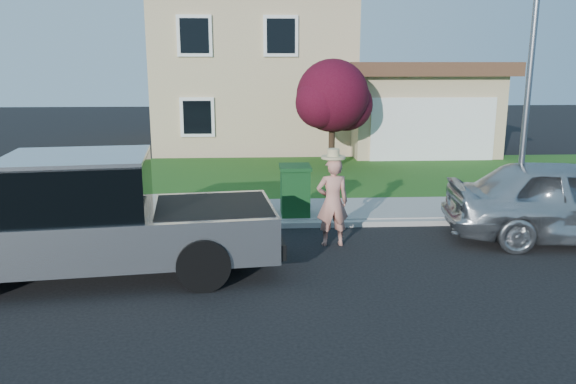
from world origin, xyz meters
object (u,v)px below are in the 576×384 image
(sedan, at_px, (573,201))
(trash_bin, at_px, (295,190))
(pickup_truck, at_px, (89,220))
(street_lamp, at_px, (529,96))
(ornamental_tree, at_px, (334,99))
(woman, at_px, (332,200))

(sedan, distance_m, trash_bin, 5.88)
(pickup_truck, relative_size, street_lamp, 1.28)
(ornamental_tree, xyz_separation_m, trash_bin, (-1.69, -6.05, -1.70))
(trash_bin, bearing_deg, sedan, -19.47)
(pickup_truck, bearing_deg, street_lamp, 5.08)
(ornamental_tree, xyz_separation_m, street_lamp, (2.93, -7.56, 0.51))
(pickup_truck, relative_size, ornamental_tree, 1.81)
(woman, bearing_deg, trash_bin, -75.70)
(trash_bin, relative_size, street_lamp, 0.22)
(ornamental_tree, bearing_deg, woman, -97.69)
(trash_bin, bearing_deg, pickup_truck, -139.69)
(trash_bin, xyz_separation_m, street_lamp, (4.62, -1.51, 2.21))
(pickup_truck, xyz_separation_m, street_lamp, (8.38, 1.76, 1.97))
(sedan, bearing_deg, street_lamp, 75.69)
(woman, distance_m, street_lamp, 4.50)
(trash_bin, bearing_deg, ornamental_tree, 73.64)
(woman, bearing_deg, ornamental_tree, -101.84)
(woman, bearing_deg, street_lamp, -179.10)
(ornamental_tree, distance_m, street_lamp, 8.13)
(pickup_truck, relative_size, woman, 3.37)
(sedan, height_order, street_lamp, street_lamp)
(ornamental_tree, bearing_deg, pickup_truck, -120.30)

